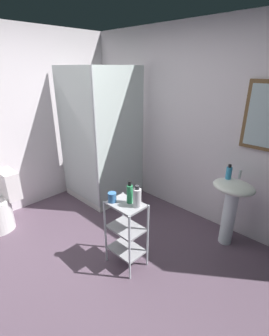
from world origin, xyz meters
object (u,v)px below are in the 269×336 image
at_px(pedestal_sink, 231,200).
at_px(hand_soap_bottle, 229,173).
at_px(body_wash_bottle_green, 130,193).
at_px(rinse_cup, 112,197).
at_px(lotion_bottle_white, 137,197).
at_px(storage_cart, 126,229).
at_px(toilet, 0,207).
at_px(shower_stall, 102,170).

distance_m(pedestal_sink, hand_soap_bottle, 0.32).
xyz_separation_m(body_wash_bottle_green, rinse_cup, (-0.14, -0.11, -0.05)).
bearing_deg(pedestal_sink, rinse_cup, -122.65).
height_order(pedestal_sink, hand_soap_bottle, hand_soap_bottle).
relative_size(lotion_bottle_white, rinse_cup, 2.25).
bearing_deg(storage_cart, body_wash_bottle_green, 69.20).
xyz_separation_m(pedestal_sink, body_wash_bottle_green, (-0.59, -1.04, 0.26)).
bearing_deg(toilet, hand_soap_bottle, 39.71).
bearing_deg(rinse_cup, shower_stall, 145.46).
distance_m(shower_stall, storage_cart, 1.54).
bearing_deg(lotion_bottle_white, pedestal_sink, 64.47).
distance_m(toilet, storage_cart, 1.77).
bearing_deg(hand_soap_bottle, shower_stall, -169.85).
bearing_deg(shower_stall, body_wash_bottle_green, -28.30).
distance_m(storage_cart, lotion_bottle_white, 0.42).
bearing_deg(rinse_cup, lotion_bottle_white, 24.24).
bearing_deg(body_wash_bottle_green, hand_soap_bottle, 64.44).
relative_size(pedestal_sink, lotion_bottle_white, 3.69).
height_order(hand_soap_bottle, body_wash_bottle_green, hand_soap_bottle).
bearing_deg(body_wash_bottle_green, pedestal_sink, 60.18).
distance_m(shower_stall, rinse_cup, 1.50).
relative_size(pedestal_sink, toilet, 1.07).
bearing_deg(lotion_bottle_white, body_wash_bottle_green, -179.91).
bearing_deg(storage_cart, lotion_bottle_white, 19.43).
bearing_deg(storage_cart, pedestal_sink, 60.49).
distance_m(toilet, rinse_cup, 1.69).
height_order(storage_cart, rinse_cup, rinse_cup).
height_order(shower_stall, toilet, shower_stall).
distance_m(pedestal_sink, rinse_cup, 1.37).
distance_m(lotion_bottle_white, rinse_cup, 0.27).
bearing_deg(body_wash_bottle_green, lotion_bottle_white, 0.09).
bearing_deg(body_wash_bottle_green, shower_stall, 151.70).
xyz_separation_m(shower_stall, body_wash_bottle_green, (1.35, -0.73, 0.38)).
relative_size(shower_stall, lotion_bottle_white, 9.11).
xyz_separation_m(toilet, body_wash_bottle_green, (1.64, 0.73, 0.53)).
bearing_deg(body_wash_bottle_green, toilet, -156.14).
height_order(lotion_bottle_white, body_wash_bottle_green, body_wash_bottle_green).
xyz_separation_m(pedestal_sink, storage_cart, (-0.61, -1.08, -0.14)).
distance_m(pedestal_sink, body_wash_bottle_green, 1.22).
xyz_separation_m(shower_stall, lotion_bottle_white, (1.45, -0.73, 0.37)).
distance_m(toilet, lotion_bottle_white, 1.96).
relative_size(shower_stall, storage_cart, 2.70).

